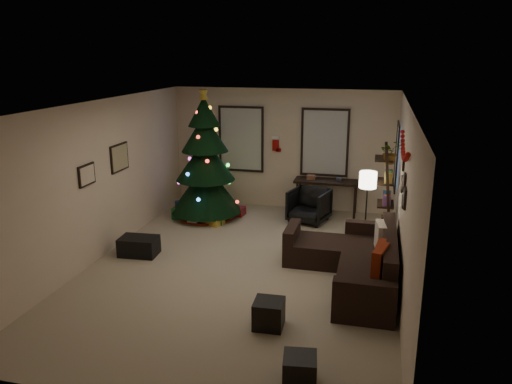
% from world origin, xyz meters
% --- Properties ---
extents(floor, '(7.00, 7.00, 0.00)m').
position_xyz_m(floor, '(0.00, 0.00, 0.00)').
color(floor, tan).
rests_on(floor, ground).
extents(ceiling, '(7.00, 7.00, 0.00)m').
position_xyz_m(ceiling, '(0.00, 0.00, 2.70)').
color(ceiling, white).
rests_on(ceiling, floor).
extents(wall_back, '(5.00, 0.00, 5.00)m').
position_xyz_m(wall_back, '(0.00, 3.50, 1.35)').
color(wall_back, beige).
rests_on(wall_back, floor).
extents(wall_front, '(5.00, 0.00, 5.00)m').
position_xyz_m(wall_front, '(0.00, -3.50, 1.35)').
color(wall_front, beige).
rests_on(wall_front, floor).
extents(wall_left, '(0.00, 7.00, 7.00)m').
position_xyz_m(wall_left, '(-2.50, 0.00, 1.35)').
color(wall_left, beige).
rests_on(wall_left, floor).
extents(wall_right, '(0.00, 7.00, 7.00)m').
position_xyz_m(wall_right, '(2.50, 0.00, 1.35)').
color(wall_right, beige).
rests_on(wall_right, floor).
extents(window_back_left, '(1.05, 0.06, 1.50)m').
position_xyz_m(window_back_left, '(-0.95, 3.47, 1.55)').
color(window_back_left, '#728CB2').
rests_on(window_back_left, wall_back).
extents(window_back_right, '(1.05, 0.06, 1.50)m').
position_xyz_m(window_back_right, '(0.95, 3.47, 1.55)').
color(window_back_right, '#728CB2').
rests_on(window_back_right, wall_back).
extents(window_right_wall, '(0.06, 0.90, 1.30)m').
position_xyz_m(window_right_wall, '(2.47, 2.55, 1.50)').
color(window_right_wall, '#728CB2').
rests_on(window_right_wall, wall_right).
extents(christmas_tree, '(1.52, 1.52, 2.83)m').
position_xyz_m(christmas_tree, '(-1.44, 2.37, 1.17)').
color(christmas_tree, black).
rests_on(christmas_tree, floor).
extents(presents, '(1.50, 1.01, 0.30)m').
position_xyz_m(presents, '(-1.41, 2.23, 0.12)').
color(presents, maroon).
rests_on(presents, floor).
extents(sofa, '(1.79, 2.60, 0.85)m').
position_xyz_m(sofa, '(1.86, 0.03, 0.27)').
color(sofa, black).
rests_on(sofa, floor).
extents(pillow_red_a, '(0.24, 0.50, 0.49)m').
position_xyz_m(pillow_red_a, '(2.21, -0.80, 0.64)').
color(pillow_red_a, maroon).
rests_on(pillow_red_a, sofa).
extents(pillow_red_b, '(0.17, 0.43, 0.42)m').
position_xyz_m(pillow_red_b, '(2.21, -0.54, 0.64)').
color(pillow_red_b, maroon).
rests_on(pillow_red_b, sofa).
extents(pillow_cream, '(0.18, 0.46, 0.45)m').
position_xyz_m(pillow_cream, '(2.21, 0.31, 0.63)').
color(pillow_cream, beige).
rests_on(pillow_cream, sofa).
extents(ottoman_near, '(0.40, 0.40, 0.36)m').
position_xyz_m(ottoman_near, '(0.84, -1.70, 0.18)').
color(ottoman_near, black).
rests_on(ottoman_near, floor).
extents(ottoman_far, '(0.40, 0.40, 0.34)m').
position_xyz_m(ottoman_far, '(1.41, -2.78, 0.17)').
color(ottoman_far, black).
rests_on(ottoman_far, floor).
extents(desk, '(1.42, 0.51, 0.76)m').
position_xyz_m(desk, '(1.06, 3.22, 0.67)').
color(desk, black).
rests_on(desk, floor).
extents(desk_chair, '(0.84, 0.81, 0.71)m').
position_xyz_m(desk_chair, '(0.76, 2.57, 0.36)').
color(desk_chair, black).
rests_on(desk_chair, floor).
extents(bookshelf, '(0.30, 0.55, 1.89)m').
position_xyz_m(bookshelf, '(2.30, 1.63, 0.92)').
color(bookshelf, black).
rests_on(bookshelf, floor).
extents(potted_plant, '(0.63, 0.61, 0.54)m').
position_xyz_m(potted_plant, '(2.30, 1.52, 1.83)').
color(potted_plant, '#4C4C4C').
rests_on(potted_plant, bookshelf).
extents(floor_lamp, '(0.30, 0.30, 1.44)m').
position_xyz_m(floor_lamp, '(1.95, 1.33, 1.20)').
color(floor_lamp, black).
rests_on(floor_lamp, floor).
extents(art_map, '(0.04, 0.60, 0.50)m').
position_xyz_m(art_map, '(-2.48, 0.66, 1.61)').
color(art_map, black).
rests_on(art_map, wall_left).
extents(art_abstract, '(0.04, 0.45, 0.35)m').
position_xyz_m(art_abstract, '(-2.48, -0.42, 1.54)').
color(art_abstract, black).
rests_on(art_abstract, wall_left).
extents(gallery, '(0.03, 1.25, 0.54)m').
position_xyz_m(gallery, '(2.48, -0.07, 1.57)').
color(gallery, black).
rests_on(gallery, wall_right).
extents(garland, '(0.08, 1.90, 0.30)m').
position_xyz_m(garland, '(2.45, -0.04, 2.13)').
color(garland, '#A5140C').
rests_on(garland, wall_right).
extents(stocking_left, '(0.20, 0.05, 0.36)m').
position_xyz_m(stocking_left, '(-0.14, 3.47, 1.49)').
color(stocking_left, '#990F0C').
rests_on(stocking_left, wall_back).
extents(stocking_right, '(0.20, 0.05, 0.36)m').
position_xyz_m(stocking_right, '(0.19, 3.59, 1.47)').
color(stocking_right, '#990F0C').
rests_on(stocking_right, wall_back).
extents(storage_bin, '(0.68, 0.48, 0.33)m').
position_xyz_m(storage_bin, '(-1.90, 0.09, 0.16)').
color(storage_bin, black).
rests_on(storage_bin, floor).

